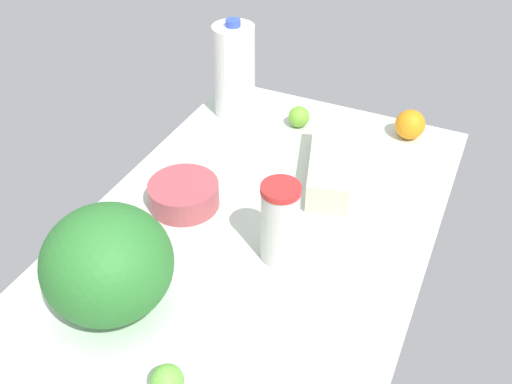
# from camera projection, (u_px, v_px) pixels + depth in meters

# --- Properties ---
(countertop) EXTENTS (1.20, 0.76, 0.03)m
(countertop) POSITION_uv_depth(u_px,v_px,m) (256.00, 231.00, 1.31)
(countertop) COLOR silver
(countertop) RESTS_ON ground
(egg_carton) EXTENTS (0.31, 0.18, 0.07)m
(egg_carton) POSITION_uv_depth(u_px,v_px,m) (330.00, 165.00, 1.42)
(egg_carton) COLOR beige
(egg_carton) RESTS_ON countertop
(tumbler_cup) EXTENTS (0.08, 0.08, 0.19)m
(tumbler_cup) POSITION_uv_depth(u_px,v_px,m) (280.00, 222.00, 1.17)
(tumbler_cup) COLOR silver
(tumbler_cup) RESTS_ON countertop
(milk_jug) EXTENTS (0.12, 0.12, 0.28)m
(milk_jug) POSITION_uv_depth(u_px,v_px,m) (234.00, 71.00, 1.61)
(milk_jug) COLOR white
(milk_jug) RESTS_ON countertop
(watermelon) EXTENTS (0.24, 0.24, 0.22)m
(watermelon) POSITION_uv_depth(u_px,v_px,m) (108.00, 264.00, 1.05)
(watermelon) COLOR #2D772E
(watermelon) RESTS_ON countertop
(mixing_bowl) EXTENTS (0.17, 0.17, 0.06)m
(mixing_bowl) POSITION_uv_depth(u_px,v_px,m) (183.00, 196.00, 1.34)
(mixing_bowl) COLOR #A9474F
(mixing_bowl) RESTS_ON countertop
(orange_near_front) EXTENTS (0.08, 0.08, 0.08)m
(orange_near_front) POSITION_uv_depth(u_px,v_px,m) (410.00, 125.00, 1.56)
(orange_near_front) COLOR orange
(orange_near_front) RESTS_ON countertop
(lime_beside_bowl) EXTENTS (0.06, 0.06, 0.06)m
(lime_beside_bowl) POSITION_uv_depth(u_px,v_px,m) (299.00, 117.00, 1.61)
(lime_beside_bowl) COLOR #6BAC31
(lime_beside_bowl) RESTS_ON countertop
(lime_by_jug) EXTENTS (0.06, 0.06, 0.06)m
(lime_by_jug) POSITION_uv_depth(u_px,v_px,m) (167.00, 381.00, 0.95)
(lime_by_jug) COLOR #6AB540
(lime_by_jug) RESTS_ON countertop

